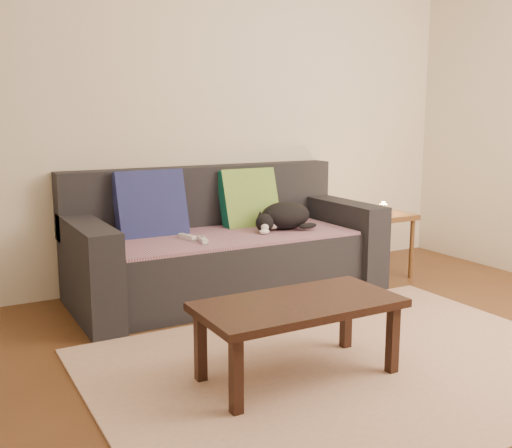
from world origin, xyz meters
name	(u,v)px	position (x,y,z in m)	size (l,w,h in m)	color
ground	(368,377)	(0.00, 0.00, 0.00)	(4.50, 4.50, 0.00)	brown
back_wall	(197,106)	(0.00, 2.00, 1.30)	(4.50, 0.04, 2.60)	beige
sofa	(224,250)	(0.00, 1.57, 0.31)	(2.10, 0.94, 0.87)	#232328
throw_blanket	(230,235)	(0.00, 1.48, 0.43)	(1.66, 0.74, 0.02)	#3A2545
cushion_navy	(151,206)	(-0.46, 1.74, 0.63)	(0.47, 0.12, 0.47)	#11224A
cushion_green	(249,199)	(0.29, 1.74, 0.63)	(0.43, 0.11, 0.43)	#0E5D48
cat	(284,216)	(0.41, 1.45, 0.53)	(0.50, 0.39, 0.19)	black
wii_remote_a	(187,237)	(-0.32, 1.46, 0.46)	(0.15, 0.04, 0.03)	white
wii_remote_b	(203,240)	(-0.27, 1.32, 0.46)	(0.15, 0.04, 0.03)	white
side_table	(383,224)	(1.27, 1.39, 0.41)	(0.39, 0.39, 0.49)	brown
candle	(383,208)	(1.27, 1.39, 0.53)	(0.06, 0.06, 0.09)	beige
rug	(349,365)	(0.00, 0.15, 0.01)	(2.50, 1.80, 0.01)	tan
coffee_table	(298,311)	(-0.30, 0.16, 0.34)	(0.96, 0.48, 0.38)	black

